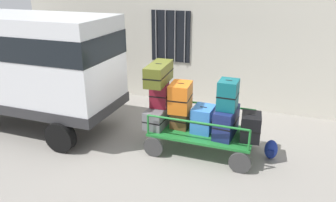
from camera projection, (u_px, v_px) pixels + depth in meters
The scene contains 15 objects.
ground_plane at pixel (171, 144), 7.54m from camera, with size 40.00×40.00×0.00m, color gray.
building_wall at pixel (206, 20), 9.20m from camera, with size 12.00×0.38×5.00m.
van at pixel (31, 61), 7.85m from camera, with size 4.27×1.96×2.84m.
luggage_cart at pixel (202, 135), 7.11m from camera, with size 2.29×1.23×0.49m.
cart_railing at pixel (203, 115), 6.94m from camera, with size 2.16×1.10×0.46m.
suitcase_left_bottom at pixel (159, 116), 7.33m from camera, with size 0.46×0.91×0.41m.
suitcase_left_middle at pixel (159, 95), 7.18m from camera, with size 0.41×0.32×0.58m.
suitcase_left_top at pixel (159, 73), 6.99m from camera, with size 0.46×1.01×0.44m.
suitcase_midleft_bottom at pixel (180, 120), 7.14m from camera, with size 0.41×0.31×0.42m.
suitcase_midleft_middle at pixel (180, 97), 6.97m from camera, with size 0.48×0.63×0.63m.
suitcase_center_bottom at pixel (203, 119), 7.01m from camera, with size 0.45×0.57×0.56m.
suitcase_midright_bottom at pixel (226, 122), 6.79m from camera, with size 0.45×0.84×0.61m.
suitcase_midright_middle at pixel (228, 95), 6.56m from camera, with size 0.40×0.48×0.62m.
suitcase_right_bottom at pixel (251, 127), 6.63m from camera, with size 0.45×0.57×0.56m.
backpack at pixel (271, 150), 6.86m from camera, with size 0.27×0.22×0.44m.
Camera 1 is at (2.21, -6.30, 3.65)m, focal length 34.52 mm.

